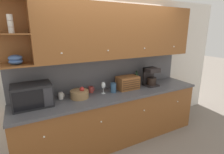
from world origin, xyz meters
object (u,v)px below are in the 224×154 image
Objects in this scene: bread_box at (128,83)px; wine_bottle at (136,79)px; fruit_basket at (80,94)px; storage_canister at (113,88)px; mug at (61,96)px; wine_glass at (103,86)px; microwave at (32,95)px; mug_blue_second at (91,89)px; coffee_maker at (151,77)px.

wine_bottle reaches higher than bread_box.
fruit_basket is 0.94m from bread_box.
storage_canister is 0.33m from bread_box.
mug is 0.27× the size of bread_box.
mug is at bearing -178.59° from wine_bottle.
wine_glass is 0.19m from storage_canister.
wine_glass is at bearing -170.74° from wine_bottle.
microwave reaches higher than bread_box.
fruit_basket is at bearing -1.42° from microwave.
bread_box is (1.21, -0.09, 0.07)m from mug.
wine_bottle reaches higher than fruit_basket.
fruit_basket is 1.42× the size of wine_glass.
coffee_maker is (1.19, -0.18, 0.13)m from mug_blue_second.
mug_blue_second is at bearing 30.15° from fruit_basket.
mug is at bearing -174.35° from mug_blue_second.
bread_box is at bearing -12.09° from mug_blue_second.
bread_box is (0.33, 0.04, 0.03)m from storage_canister.
microwave is 2.15m from coffee_maker.
mug_blue_second is 1.21m from coffee_maker.
microwave is 1.82× the size of fruit_basket.
bread_box reaches higher than mug.
coffee_maker reaches higher than storage_canister.
mug is at bearing 172.55° from wine_glass.
wine_glass is 0.50m from bread_box.
wine_glass is 0.71× the size of wine_bottle.
microwave is at bearing 179.41° from wine_glass.
microwave is 1.48× the size of coffee_maker.
storage_canister reaches higher than mug_blue_second.
microwave reaches higher than wine_bottle.
mug is 1.22m from bread_box.
coffee_maker reaches higher than mug_blue_second.
wine_glass is at bearing -0.59° from microwave.
mug is 1.74m from coffee_maker.
wine_glass is at bearing 0.76° from fruit_basket.
bread_box is 1.37× the size of wine_bottle.
coffee_maker is at bearing -1.30° from microwave.
wine_bottle is (1.51, 0.04, 0.08)m from mug.
wine_bottle is (1.23, 0.14, 0.07)m from fruit_basket.
bread_box reaches higher than mug_blue_second.
fruit_basket is 0.82× the size of coffee_maker.
bread_box is at bearing 6.95° from storage_canister.
storage_canister is at bearing -3.02° from fruit_basket.
mug is (0.42, 0.08, -0.11)m from microwave.
wine_glass is at bearing 167.88° from storage_canister.
coffee_maker is (0.52, -0.04, 0.06)m from bread_box.
microwave is 1.63m from bread_box.
coffee_maker is at bearing -37.23° from wine_bottle.
mug_blue_second is at bearing 171.22° from coffee_maker.
coffee_maker is (1.45, -0.03, 0.12)m from fruit_basket.
fruit_basket is at bearing -179.24° from wine_glass.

